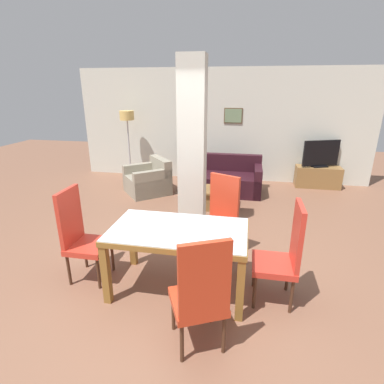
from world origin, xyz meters
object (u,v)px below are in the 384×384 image
object	(u,v)px
sofa	(222,179)
tv_stand	(318,177)
dining_chair_head_left	(80,234)
coffee_table	(216,198)
dining_table	(179,242)
dining_chair_head_right	(284,253)
floor_lamp	(127,122)
dining_chair_far_right	(220,216)
bottle	(218,182)
dining_chair_near_right	(201,294)
tv_screen	(321,154)
armchair	(149,181)

from	to	relation	value
sofa	tv_stand	bearing A→B (deg)	-161.29
dining_chair_head_left	coffee_table	world-z (taller)	dining_chair_head_left
dining_table	dining_chair_head_right	size ratio (longest dim) A/B	1.33
sofa	tv_stand	distance (m)	2.31
tv_stand	floor_lamp	xyz separation A→B (m)	(-4.60, -0.18, 1.20)
dining_table	coffee_table	distance (m)	2.61
dining_chair_far_right	floor_lamp	world-z (taller)	floor_lamp
dining_chair_head_left	dining_table	bearing A→B (deg)	90.00
dining_chair_far_right	dining_chair_head_right	xyz separation A→B (m)	(0.77, -0.83, 0.00)
dining_chair_far_right	bottle	distance (m)	1.86
floor_lamp	tv_stand	bearing A→B (deg)	2.25
floor_lamp	dining_chair_far_right	bearing A→B (deg)	-51.44
dining_chair_head_left	coffee_table	distance (m)	2.94
dining_chair_near_right	tv_screen	distance (m)	5.50
dining_chair_head_left	sofa	bearing A→B (deg)	158.79
dining_chair_head_right	dining_chair_near_right	size ratio (longest dim) A/B	1.00
dining_table	dining_chair_head_left	size ratio (longest dim) A/B	1.33
dining_chair_near_right	dining_chair_head_left	bearing A→B (deg)	127.60
tv_screen	tv_stand	bearing A→B (deg)	180.00
dining_chair_far_right	tv_stand	world-z (taller)	dining_chair_far_right
dining_table	dining_chair_far_right	xyz separation A→B (m)	(0.39, 0.83, -0.01)
dining_chair_head_right	tv_screen	size ratio (longest dim) A/B	1.37
armchair	coffee_table	size ratio (longest dim) A/B	1.64
coffee_table	tv_stand	distance (m)	2.82
dining_table	dining_chair_near_right	distance (m)	0.91
armchair	coffee_table	xyz separation A→B (m)	(1.57, -0.60, -0.08)
sofa	tv_stand	xyz separation A→B (m)	(2.19, 0.74, -0.03)
dining_chair_far_right	dining_chair_near_right	distance (m)	1.65
dining_chair_near_right	sofa	bearing A→B (deg)	67.62
tv_stand	tv_screen	bearing A→B (deg)	0.00
dining_chair_far_right	dining_chair_near_right	bearing A→B (deg)	114.84
dining_chair_head_left	armchair	size ratio (longest dim) A/B	0.96
dining_table	bottle	size ratio (longest dim) A/B	5.74
dining_chair_near_right	tv_screen	world-z (taller)	dining_chair_near_right
coffee_table	sofa	bearing A→B (deg)	88.10
dining_chair_head_right	dining_chair_near_right	xyz separation A→B (m)	(-0.77, -0.82, 0.00)
armchair	bottle	distance (m)	1.69
armchair	tv_screen	size ratio (longest dim) A/B	1.42
armchair	bottle	xyz separation A→B (m)	(1.60, -0.50, 0.21)
dining_table	bottle	distance (m)	2.69
floor_lamp	tv_screen	bearing A→B (deg)	2.25
dining_chair_head_right	tv_screen	world-z (taller)	dining_chair_head_right
tv_stand	floor_lamp	bearing A→B (deg)	-177.75
dining_chair_head_right	tv_stand	xyz separation A→B (m)	(1.21, 4.31, -0.35)
tv_stand	tv_screen	distance (m)	0.55
dining_table	dining_chair_near_right	xyz separation A→B (m)	(0.39, -0.82, -0.01)
tv_screen	floor_lamp	distance (m)	4.65
dining_chair_near_right	floor_lamp	xyz separation A→B (m)	(-2.63, 4.95, 0.85)
dining_chair_near_right	coffee_table	world-z (taller)	dining_chair_near_right
dining_table	floor_lamp	size ratio (longest dim) A/B	0.90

